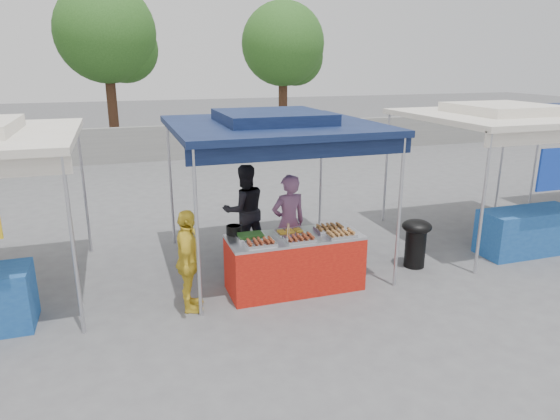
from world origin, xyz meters
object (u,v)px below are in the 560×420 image
object	(u,v)px
cooking_pot	(234,230)
wok_burner	(416,239)
helper_man	(245,210)
vendor_table	(295,262)
customer_person	(188,261)
vendor_woman	(289,223)

from	to	relation	value
cooking_pot	wok_burner	size ratio (longest dim) A/B	0.28
wok_burner	helper_man	bearing A→B (deg)	125.22
vendor_table	customer_person	bearing A→B (deg)	-173.29
wok_burner	vendor_woman	size ratio (longest dim) A/B	0.51
cooking_pot	vendor_woman	bearing A→B (deg)	19.95
wok_burner	customer_person	bearing A→B (deg)	160.45
wok_burner	cooking_pot	bearing A→B (deg)	151.74
vendor_table	helper_man	size ratio (longest dim) A/B	1.23
wok_burner	helper_man	distance (m)	2.97
wok_burner	helper_man	size ratio (longest dim) A/B	0.51
cooking_pot	helper_man	world-z (taller)	helper_man
wok_burner	helper_man	world-z (taller)	helper_man
vendor_table	cooking_pot	size ratio (longest dim) A/B	8.66
vendor_table	helper_man	xyz separation A→B (m)	(-0.35, 1.64, 0.39)
cooking_pot	helper_man	xyz separation A→B (m)	(0.49, 1.29, -0.10)
helper_man	customer_person	xyz separation A→B (m)	(-1.26, -1.83, -0.09)
helper_man	vendor_table	bearing A→B (deg)	96.93
vendor_table	vendor_woman	size ratio (longest dim) A/B	1.24
vendor_table	customer_person	xyz separation A→B (m)	(-1.61, -0.19, 0.30)
cooking_pot	vendor_woman	size ratio (longest dim) A/B	0.14
wok_burner	helper_man	xyz separation A→B (m)	(-2.56, 1.47, 0.33)
vendor_woman	customer_person	xyz separation A→B (m)	(-1.76, -0.90, -0.09)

